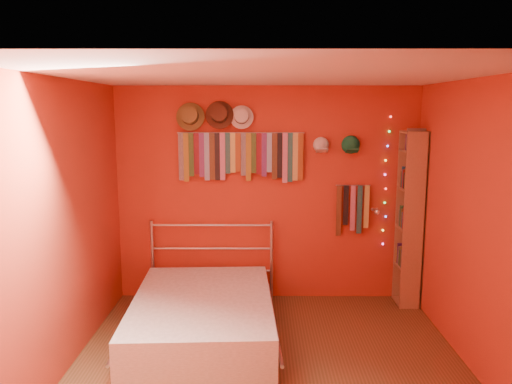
{
  "coord_description": "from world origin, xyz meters",
  "views": [
    {
      "loc": [
        -0.08,
        -4.0,
        2.24
      ],
      "look_at": [
        -0.12,
        0.9,
        1.42
      ],
      "focal_mm": 35.0,
      "sensor_mm": 36.0,
      "label": 1
    }
  ],
  "objects_px": {
    "tie_rack": "(241,155)",
    "bookshelf": "(413,218)",
    "bed": "(203,315)",
    "reading_lamp": "(376,211)"
  },
  "relations": [
    {
      "from": "reading_lamp",
      "to": "bookshelf",
      "type": "height_order",
      "value": "bookshelf"
    },
    {
      "from": "reading_lamp",
      "to": "bookshelf",
      "type": "xyz_separation_m",
      "value": [
        0.42,
        0.0,
        -0.08
      ]
    },
    {
      "from": "tie_rack",
      "to": "bookshelf",
      "type": "relative_size",
      "value": 0.72
    },
    {
      "from": "reading_lamp",
      "to": "bookshelf",
      "type": "bearing_deg",
      "value": 0.16
    },
    {
      "from": "tie_rack",
      "to": "bookshelf",
      "type": "distance_m",
      "value": 2.09
    },
    {
      "from": "bookshelf",
      "to": "bed",
      "type": "bearing_deg",
      "value": -159.15
    },
    {
      "from": "tie_rack",
      "to": "bed",
      "type": "xyz_separation_m",
      "value": [
        -0.35,
        -1.03,
        -1.5
      ]
    },
    {
      "from": "bed",
      "to": "bookshelf",
      "type": "bearing_deg",
      "value": 18.23
    },
    {
      "from": "tie_rack",
      "to": "bed",
      "type": "relative_size",
      "value": 0.72
    },
    {
      "from": "tie_rack",
      "to": "bed",
      "type": "distance_m",
      "value": 1.85
    }
  ]
}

